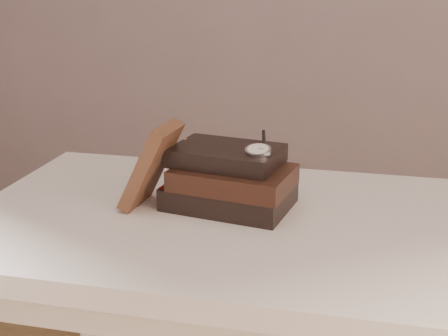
# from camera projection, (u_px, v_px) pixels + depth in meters

# --- Properties ---
(table) EXTENTS (1.00, 0.60, 0.75)m
(table) POSITION_uv_depth(u_px,v_px,m) (240.00, 261.00, 1.12)
(table) COLOR silver
(table) RESTS_ON ground
(book_stack) EXTENTS (0.25, 0.19, 0.11)m
(book_stack) POSITION_uv_depth(u_px,v_px,m) (230.00, 180.00, 1.12)
(book_stack) COLOR black
(book_stack) RESTS_ON table
(journal) EXTENTS (0.11, 0.11, 0.16)m
(journal) POSITION_uv_depth(u_px,v_px,m) (151.00, 165.00, 1.11)
(journal) COLOR #3F2418
(journal) RESTS_ON table
(pocket_watch) EXTENTS (0.05, 0.15, 0.02)m
(pocket_watch) POSITION_uv_depth(u_px,v_px,m) (259.00, 149.00, 1.07)
(pocket_watch) COLOR silver
(pocket_watch) RESTS_ON book_stack
(eyeglasses) EXTENTS (0.11, 0.12, 0.05)m
(eyeglasses) POSITION_uv_depth(u_px,v_px,m) (207.00, 158.00, 1.22)
(eyeglasses) COLOR silver
(eyeglasses) RESTS_ON book_stack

